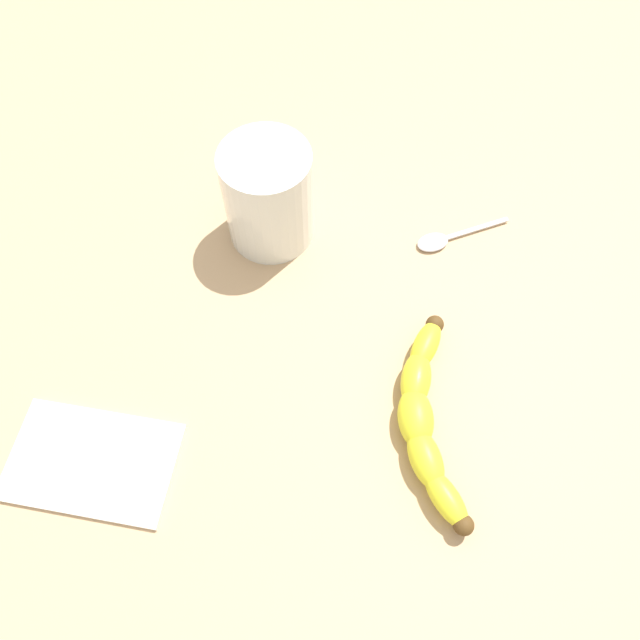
# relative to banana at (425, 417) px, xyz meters

# --- Properties ---
(wooden_tabletop) EXTENTS (1.20, 1.20, 0.03)m
(wooden_tabletop) POSITION_rel_banana_xyz_m (-0.08, 0.17, -0.03)
(wooden_tabletop) COLOR tan
(wooden_tabletop) RESTS_ON ground
(banana) EXTENTS (0.07, 0.21, 0.03)m
(banana) POSITION_rel_banana_xyz_m (0.00, 0.00, 0.00)
(banana) COLOR yellow
(banana) RESTS_ON wooden_tabletop
(smoothie_glass) EXTENTS (0.09, 0.09, 0.12)m
(smoothie_glass) POSITION_rel_banana_xyz_m (-0.13, 0.24, 0.04)
(smoothie_glass) COLOR silver
(smoothie_glass) RESTS_ON wooden_tabletop
(teaspoon) EXTENTS (0.11, 0.04, 0.01)m
(teaspoon) POSITION_rel_banana_xyz_m (0.06, 0.21, -0.01)
(teaspoon) COLOR silver
(teaspoon) RESTS_ON wooden_tabletop
(folded_napkin) EXTENTS (0.17, 0.13, 0.01)m
(folded_napkin) POSITION_rel_banana_xyz_m (-0.31, -0.01, -0.01)
(folded_napkin) COLOR white
(folded_napkin) RESTS_ON wooden_tabletop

